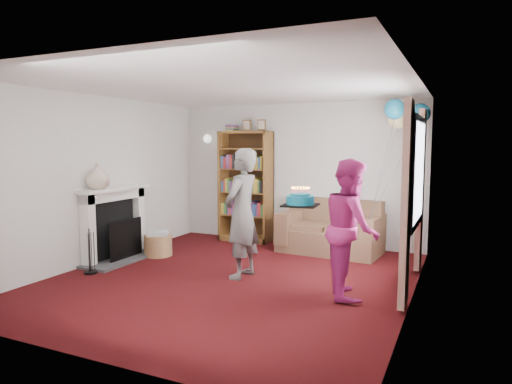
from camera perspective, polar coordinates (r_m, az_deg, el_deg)
The scene contains 16 objects.
ground at distance 6.16m, azimuth -3.05°, elevation -10.81°, with size 5.00×5.00×0.00m, color black.
wall_back at distance 8.21m, azimuth 5.08°, elevation 2.29°, with size 4.50×0.02×2.50m, color silver.
wall_left at distance 7.25m, azimuth -19.14°, elevation 1.48°, with size 0.02×5.00×2.50m, color silver.
wall_right at distance 5.26m, azimuth 19.22°, elevation -0.12°, with size 0.02×5.00×2.50m, color silver.
ceiling at distance 5.94m, azimuth -3.19°, elevation 13.01°, with size 4.50×5.00×0.01m, color white.
fireplace at distance 7.36m, azimuth -16.94°, elevation -4.17°, with size 0.55×1.80×1.12m.
window_bay at distance 5.87m, azimuth 19.24°, elevation 0.02°, with size 0.14×2.02×2.20m.
wall_sconce at distance 8.81m, azimuth -6.07°, elevation 6.64°, with size 0.16×0.23×0.16m.
bookcase at distance 8.39m, azimuth -1.22°, elevation 0.56°, with size 0.95×0.42×2.22m.
sofa at distance 7.68m, azimuth 9.35°, elevation -4.99°, with size 1.62×0.86×0.86m.
wicker_basket at distance 7.51m, azimuth -12.13°, elevation -6.45°, with size 0.44×0.44×0.39m.
person_striped at distance 6.06m, azimuth -1.77°, elevation -2.71°, with size 0.63×0.41×1.72m, color black.
person_magenta at distance 5.43m, azimuth 11.80°, elevation -4.42°, with size 0.79×0.61×1.62m, color #AF236F.
birthday_cake at distance 5.40m, azimuth 5.56°, elevation -1.04°, with size 0.40×0.40×0.22m.
balloons at distance 7.13m, azimuth 18.02°, elevation 9.26°, with size 0.82×0.68×1.78m.
mantel_vase at distance 7.04m, azimuth -19.18°, elevation 1.85°, with size 0.36×0.36×0.37m, color beige.
Camera 1 is at (2.75, -5.21, 1.78)m, focal length 32.00 mm.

